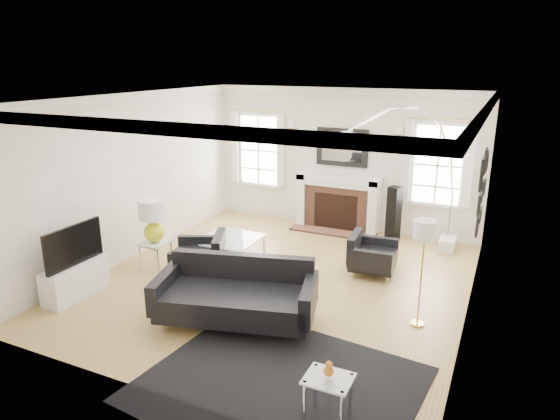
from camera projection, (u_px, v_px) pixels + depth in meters
The scene contains 25 objects.
floor at pixel (279, 281), 7.77m from camera, with size 6.00×6.00×0.00m, color #A07B43.
back_wall at pixel (342, 159), 9.97m from camera, with size 5.50×0.04×2.80m, color white.
front_wall at pixel (145, 268), 4.76m from camera, with size 5.50×0.04×2.80m, color white.
left_wall at pixel (132, 177), 8.48m from camera, with size 0.04×6.00×2.80m, color white.
right_wall at pixel (477, 218), 6.25m from camera, with size 0.04×6.00×2.80m, color white.
ceiling at pixel (278, 98), 6.96m from camera, with size 5.50×6.00×0.02m, color white.
crown_molding at pixel (278, 102), 6.98m from camera, with size 5.50×6.00×0.12m, color white.
fireplace at pixel (338, 203), 10.03m from camera, with size 1.70×0.69×1.11m.
mantel_mirror at pixel (342, 147), 9.85m from camera, with size 1.05×0.07×0.75m.
window_left at pixel (259, 150), 10.65m from camera, with size 1.24×0.15×1.62m.
window_right at pixel (438, 165), 9.15m from camera, with size 1.24×0.15×1.62m.
gallery_wall at pixel (482, 185), 7.35m from camera, with size 0.04×1.73×1.29m.
tv_unit at pixel (75, 275), 7.19m from camera, with size 0.35×1.00×1.09m.
area_rug at pixel (280, 384), 5.29m from camera, with size 2.77×2.31×0.01m, color black.
sofa at pixel (237, 295), 6.50m from camera, with size 2.22×1.43×0.67m.
armchair_left at pixel (202, 258), 7.84m from camera, with size 1.05×1.10×0.58m.
armchair_right at pixel (370, 256), 7.99m from camera, with size 0.77×0.84×0.53m.
coffee_table at pixel (229, 240), 8.41m from camera, with size 0.95×0.95×0.42m.
side_table_left at pixel (155, 248), 8.10m from camera, with size 0.43×0.43×0.48m.
nesting_table at pixel (328, 388), 4.65m from camera, with size 0.44×0.37×0.48m.
gourd_lamp at pixel (153, 218), 7.96m from camera, with size 0.44×0.44×0.71m.
orange_vase at pixel (329, 369), 4.59m from camera, with size 0.10×0.10×0.16m.
arc_floor_lamp at pixel (401, 175), 8.37m from camera, with size 1.89×1.75×2.68m.
stick_floor_lamp at pixel (425, 235), 6.14m from camera, with size 0.29×0.29×1.43m.
speaker_tower at pixel (394, 214), 9.34m from camera, with size 0.21×0.21×1.06m, color black.
Camera 1 is at (3.03, -6.44, 3.30)m, focal length 32.00 mm.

